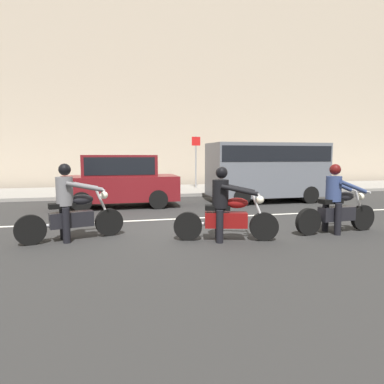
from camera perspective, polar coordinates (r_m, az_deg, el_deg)
name	(u,v)px	position (r m, az deg, el deg)	size (l,w,h in m)	color
ground_plane	(183,225)	(8.61, -1.63, -5.72)	(80.00, 80.00, 0.00)	#2A2A2A
sidewalk_slab	(148,191)	(16.42, -7.44, 0.21)	(40.00, 4.40, 0.14)	gray
building_facade	(140,54)	(20.51, -8.86, 22.18)	(40.00, 1.40, 14.87)	#B7A893
lane_marking_stripe	(165,219)	(9.42, -4.58, -4.67)	(18.00, 0.14, 0.01)	silver
motorcycle_with_rider_denim_blue	(337,205)	(8.40, 23.41, -2.04)	(2.17, 0.70, 1.59)	black
motorcycle_with_rider_black_leather	(226,211)	(7.04, 5.73, -3.17)	(2.16, 0.86, 1.56)	black
motorcycle_with_rider_gray	(71,209)	(7.48, -19.97, -2.77)	(2.15, 0.87, 1.62)	black
parked_hatchback_maroon	(120,180)	(11.87, -12.18, 2.00)	(3.94, 1.76, 1.80)	maroon
parked_van_slate_gray	(266,168)	(13.27, 12.56, 4.02)	(4.41, 1.96, 2.25)	slate
street_sign_post	(196,157)	(17.10, 0.67, 6.03)	(0.44, 0.08, 2.61)	gray
pedestrian_bystander	(244,168)	(17.59, 8.89, 3.99)	(0.34, 0.34, 1.67)	black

